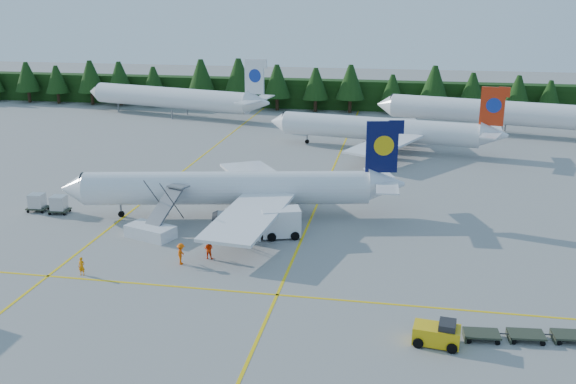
% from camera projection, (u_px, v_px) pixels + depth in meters
% --- Properties ---
extents(ground, '(320.00, 320.00, 0.00)m').
position_uv_depth(ground, '(225.00, 260.00, 58.00)').
color(ground, gray).
rests_on(ground, ground).
extents(taxi_stripe_a, '(0.25, 120.00, 0.01)m').
position_uv_depth(taxi_stripe_a, '(160.00, 189.00, 79.20)').
color(taxi_stripe_a, yellow).
rests_on(taxi_stripe_a, ground).
extents(taxi_stripe_b, '(0.25, 120.00, 0.01)m').
position_uv_depth(taxi_stripe_b, '(320.00, 198.00, 75.77)').
color(taxi_stripe_b, yellow).
rests_on(taxi_stripe_b, ground).
extents(taxi_stripe_cross, '(80.00, 0.25, 0.01)m').
position_uv_depth(taxi_stripe_cross, '(205.00, 289.00, 52.36)').
color(taxi_stripe_cross, yellow).
rests_on(taxi_stripe_cross, ground).
extents(treeline_hedge, '(220.00, 4.00, 6.00)m').
position_uv_depth(treeline_hedge, '(331.00, 94.00, 134.20)').
color(treeline_hedge, black).
rests_on(treeline_hedge, ground).
extents(airliner_navy, '(35.47, 28.91, 10.41)m').
position_uv_depth(airliner_navy, '(221.00, 189.00, 68.62)').
color(airliner_navy, white).
rests_on(airliner_navy, ground).
extents(airliner_red, '(35.66, 29.09, 10.45)m').
position_uv_depth(airliner_red, '(374.00, 129.00, 98.91)').
color(airliner_red, white).
rests_on(airliner_red, ground).
extents(airliner_far_left, '(39.88, 13.31, 11.83)m').
position_uv_depth(airliner_far_left, '(166.00, 97.00, 126.11)').
color(airliner_far_left, white).
rests_on(airliner_far_left, ground).
extents(airliner_far_right, '(40.77, 12.83, 12.05)m').
position_uv_depth(airliner_far_right, '(486.00, 111.00, 110.47)').
color(airliner_far_right, white).
rests_on(airliner_far_right, ground).
extents(airstairs, '(5.37, 7.23, 4.29)m').
position_uv_depth(airstairs, '(153.00, 228.00, 63.49)').
color(airstairs, white).
rests_on(airstairs, ground).
extents(service_truck, '(6.45, 3.96, 2.93)m').
position_uv_depth(service_truck, '(270.00, 223.00, 63.12)').
color(service_truck, white).
rests_on(service_truck, ground).
extents(baggage_tug, '(3.33, 2.07, 1.68)m').
position_uv_depth(baggage_tug, '(438.00, 334.00, 43.86)').
color(baggage_tug, '#E1B20C').
rests_on(baggage_tug, ground).
extents(dolly_train, '(11.67, 3.06, 0.14)m').
position_uv_depth(dolly_train, '(549.00, 335.00, 44.46)').
color(dolly_train, '#2D3425').
rests_on(dolly_train, ground).
extents(uld_pair, '(5.04, 2.10, 1.66)m').
position_uv_depth(uld_pair, '(48.00, 203.00, 70.51)').
color(uld_pair, '#2D3425').
rests_on(uld_pair, ground).
extents(crew_a, '(0.59, 0.39, 1.61)m').
position_uv_depth(crew_a, '(82.00, 266.00, 54.75)').
color(crew_a, orange).
rests_on(crew_a, ground).
extents(crew_b, '(0.95, 0.76, 1.85)m').
position_uv_depth(crew_b, '(209.00, 249.00, 58.17)').
color(crew_b, '#F43405').
rests_on(crew_b, ground).
extents(crew_c, '(0.63, 0.86, 1.97)m').
position_uv_depth(crew_c, '(181.00, 254.00, 56.92)').
color(crew_c, '#FF5805').
rests_on(crew_c, ground).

